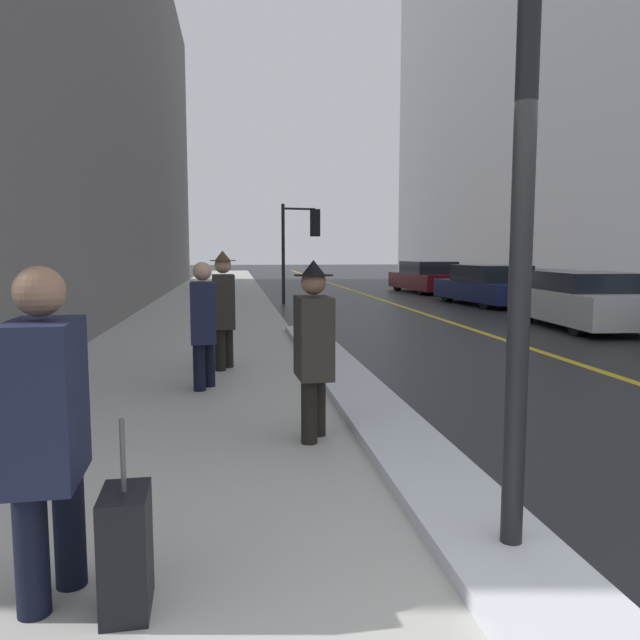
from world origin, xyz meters
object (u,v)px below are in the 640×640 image
object	(u,v)px
pedestrian_in_glasses	(45,420)
pedestrian_nearside	(314,343)
parked_car_white	(585,301)
rolling_suitcase	(126,552)
parked_car_maroon	(427,278)
pedestrian_in_fedora	(223,305)
pedestrian_trailing	(203,319)
parked_car_navy	(489,286)
traffic_light_near	(304,232)

from	to	relation	value
pedestrian_in_glasses	pedestrian_nearside	xyz separation A→B (m)	(1.61, 2.45, -0.02)
parked_car_white	rolling_suitcase	world-z (taller)	parked_car_white
parked_car_maroon	pedestrian_in_glasses	bearing A→B (deg)	153.98
parked_car_maroon	pedestrian_in_fedora	bearing A→B (deg)	149.15
pedestrian_nearside	pedestrian_trailing	size ratio (longest dim) A/B	1.03
parked_car_white	pedestrian_trailing	bearing A→B (deg)	126.30
pedestrian_in_glasses	parked_car_maroon	distance (m)	24.26
pedestrian_nearside	parked_car_maroon	bearing A→B (deg)	157.11
pedestrian_in_glasses	rolling_suitcase	bearing A→B (deg)	66.25
pedestrian_in_fedora	pedestrian_in_glasses	bearing A→B (deg)	-9.69
pedestrian_in_fedora	pedestrian_trailing	bearing A→B (deg)	-12.74
parked_car_white	parked_car_maroon	xyz separation A→B (m)	(0.24, 12.47, 0.01)
rolling_suitcase	parked_car_navy	bearing A→B (deg)	149.29
parked_car_white	parked_car_navy	distance (m)	6.15
pedestrian_in_glasses	parked_car_white	bearing A→B (deg)	136.23
pedestrian_nearside	pedestrian_in_fedora	world-z (taller)	pedestrian_in_fedora
traffic_light_near	parked_car_maroon	distance (m)	7.75
pedestrian_in_fedora	traffic_light_near	bearing A→B (deg)	165.37
parked_car_white	parked_car_navy	bearing A→B (deg)	0.70
pedestrian_nearside	parked_car_white	distance (m)	10.45
parked_car_maroon	rolling_suitcase	bearing A→B (deg)	154.94
pedestrian_nearside	parked_car_maroon	world-z (taller)	pedestrian_nearside
traffic_light_near	pedestrian_in_glasses	world-z (taller)	traffic_light_near
pedestrian_in_glasses	traffic_light_near	bearing A→B (deg)	167.04
pedestrian_trailing	parked_car_white	size ratio (longest dim) A/B	0.37
pedestrian_trailing	rolling_suitcase	distance (m)	4.94
pedestrian_in_glasses	parked_car_maroon	size ratio (longest dim) A/B	0.34
pedestrian_nearside	pedestrian_trailing	distance (m)	2.55
pedestrian_trailing	rolling_suitcase	world-z (taller)	pedestrian_trailing
pedestrian_in_fedora	parked_car_white	size ratio (longest dim) A/B	0.40
pedestrian_in_glasses	parked_car_maroon	world-z (taller)	pedestrian_in_glasses
traffic_light_near	parked_car_white	distance (m)	9.60
traffic_light_near	parked_car_white	bearing A→B (deg)	-63.49
parked_car_navy	parked_car_white	bearing A→B (deg)	171.93
pedestrian_in_fedora	parked_car_white	world-z (taller)	pedestrian_in_fedora
parked_car_navy	parked_car_maroon	distance (m)	6.33
parked_car_white	parked_car_maroon	world-z (taller)	parked_car_maroon
pedestrian_in_glasses	pedestrian_trailing	distance (m)	4.78
traffic_light_near	pedestrian_in_glasses	distance (m)	18.02
parked_car_maroon	rolling_suitcase	size ratio (longest dim) A/B	5.10
pedestrian_in_glasses	pedestrian_nearside	world-z (taller)	pedestrian_in_glasses
rolling_suitcase	pedestrian_in_glasses	bearing A→B (deg)	-113.75
parked_car_white	rolling_suitcase	distance (m)	13.21
traffic_light_near	parked_car_navy	bearing A→B (deg)	-23.77
pedestrian_trailing	parked_car_maroon	bearing A→B (deg)	151.80
pedestrian_in_glasses	rolling_suitcase	xyz separation A→B (m)	(0.38, -0.15, -0.62)
pedestrian_nearside	parked_car_maroon	xyz separation A→B (m)	(7.41, 20.06, -0.28)
pedestrian_trailing	pedestrian_in_fedora	size ratio (longest dim) A/B	0.92
traffic_light_near	parked_car_white	world-z (taller)	traffic_light_near
traffic_light_near	pedestrian_in_glasses	bearing A→B (deg)	-109.92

